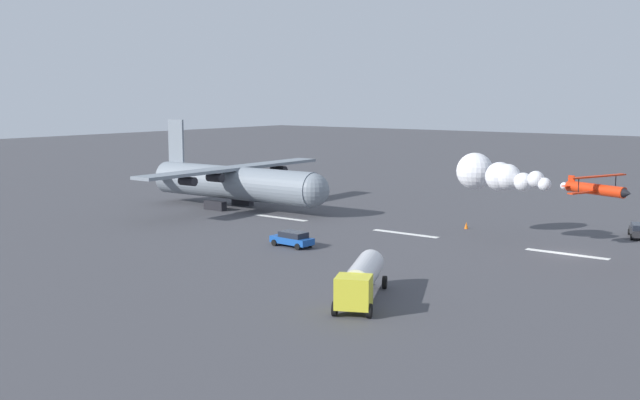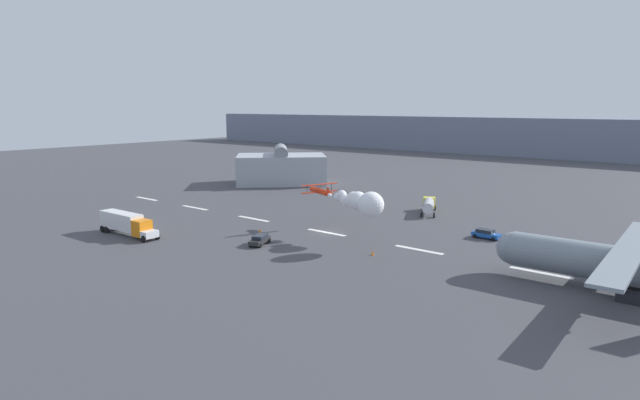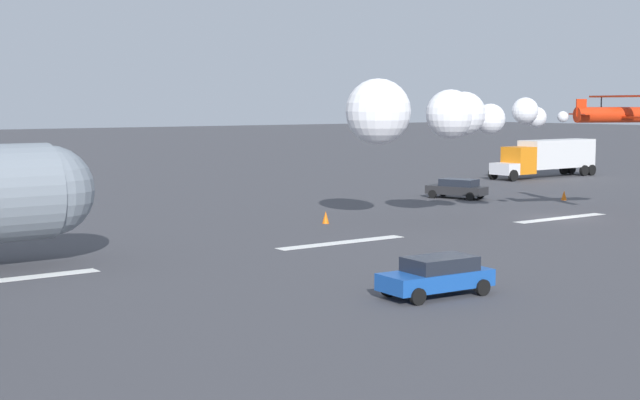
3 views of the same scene
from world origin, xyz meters
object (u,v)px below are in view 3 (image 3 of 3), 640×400
at_px(stunt_biplane_red, 435,113).
at_px(semi_truck_orange, 548,156).
at_px(traffic_cone_near, 564,195).
at_px(airport_staff_sedan, 437,275).
at_px(traffic_cone_far, 326,217).
at_px(followme_car_yellow, 457,188).

xyz_separation_m(stunt_biplane_red, semi_truck_orange, (-33.65, -19.63, -4.68)).
height_order(stunt_biplane_red, traffic_cone_near, stunt_biplane_red).
bearing_deg(semi_truck_orange, traffic_cone_near, 43.46).
xyz_separation_m(airport_staff_sedan, traffic_cone_near, (-32.04, -20.08, -0.44)).
height_order(stunt_biplane_red, airport_staff_sedan, stunt_biplane_red).
xyz_separation_m(stunt_biplane_red, airport_staff_sedan, (14.49, 15.71, -5.97)).
relative_size(airport_staff_sedan, traffic_cone_near, 6.15).
xyz_separation_m(airport_staff_sedan, traffic_cone_far, (-9.24, -19.77, -0.44)).
bearing_deg(traffic_cone_far, followme_car_yellow, -160.59).
height_order(followme_car_yellow, airport_staff_sedan, same).
distance_m(traffic_cone_near, traffic_cone_far, 22.80).
relative_size(traffic_cone_near, traffic_cone_far, 1.00).
bearing_deg(airport_staff_sedan, stunt_biplane_red, -132.68).
height_order(airport_staff_sedan, traffic_cone_near, airport_staff_sedan).
bearing_deg(followme_car_yellow, semi_truck_orange, -156.35).
distance_m(followme_car_yellow, traffic_cone_near, 8.08).
relative_size(semi_truck_orange, airport_staff_sedan, 2.86).
bearing_deg(followme_car_yellow, airport_staff_sedan, 44.40).
relative_size(followme_car_yellow, airport_staff_sedan, 1.06).
distance_m(semi_truck_orange, airport_staff_sedan, 59.74).
distance_m(followme_car_yellow, airport_staff_sedan, 36.87).
height_order(followme_car_yellow, traffic_cone_far, followme_car_yellow).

